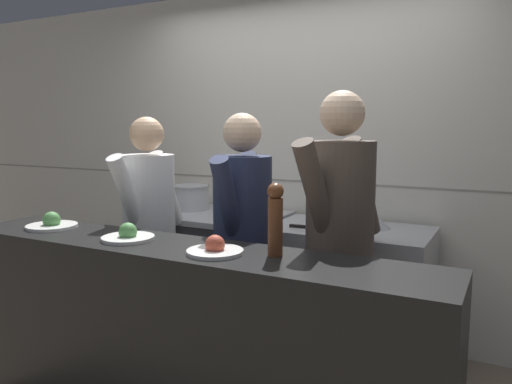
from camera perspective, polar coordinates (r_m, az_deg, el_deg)
wall_back_tiled at (r=3.82m, az=4.94°, el=3.55°), size 8.00×0.06×2.60m
oven_range at (r=3.84m, az=-4.34°, el=-9.20°), size 0.96×0.71×0.92m
prep_counter at (r=3.44m, az=10.49°, el=-11.53°), size 1.04×0.65×0.90m
pass_counter at (r=2.60m, az=-8.80°, el=-16.94°), size 2.58×0.45×1.00m
stock_pot at (r=3.91m, az=-7.48°, el=-0.51°), size 0.29×0.29×0.19m
sauce_pot at (r=3.63m, az=-1.59°, el=-0.91°), size 0.25×0.25×0.21m
mixing_bowl_steel at (r=3.34m, az=13.14°, el=-3.15°), size 0.24×0.24×0.10m
chefs_knife at (r=3.26m, az=6.16°, el=-4.07°), size 0.34×0.06×0.02m
plated_dish_main at (r=3.04m, az=-22.31°, el=-3.38°), size 0.28×0.28×0.10m
plated_dish_appetiser at (r=2.60m, az=-14.42°, el=-4.85°), size 0.26×0.26×0.09m
plated_dish_dessert at (r=2.26m, az=-4.71°, el=-6.52°), size 0.26×0.26×0.09m
pepper_mill at (r=2.19m, az=2.22°, el=-2.98°), size 0.07×0.07×0.33m
chef_head_cook at (r=3.27m, az=-12.08°, el=-4.30°), size 0.35×0.71×1.62m
chef_sous at (r=2.86m, az=-1.54°, el=-5.68°), size 0.37×0.72×1.64m
chef_line at (r=2.66m, az=9.50°, el=-5.50°), size 0.43×0.76×1.75m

